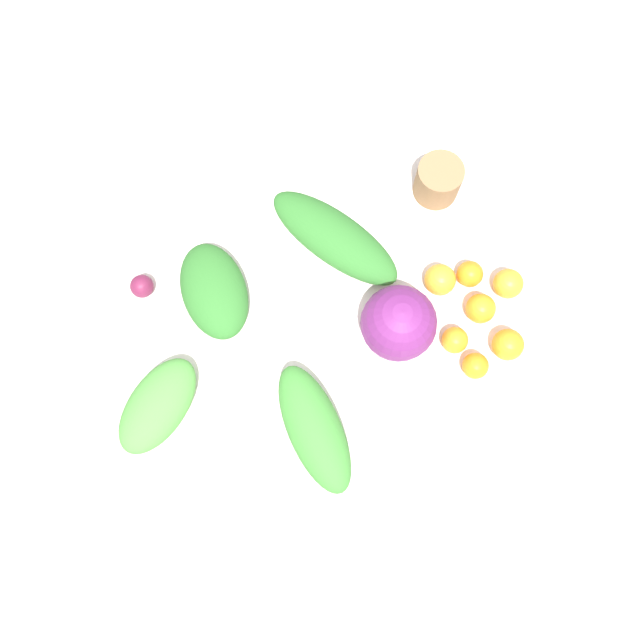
{
  "coord_description": "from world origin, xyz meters",
  "views": [
    {
      "loc": [
        -0.01,
        0.48,
        2.43
      ],
      "look_at": [
        0.0,
        0.0,
        0.73
      ],
      "focal_mm": 40.0,
      "sensor_mm": 36.0,
      "label": 1
    }
  ],
  "objects": [
    {
      "name": "cabbage_purple",
      "position": [
        -0.19,
        0.03,
        0.8
      ],
      "size": [
        0.18,
        0.18,
        0.18
      ],
      "primitive_type": "sphere",
      "color": "#6B2366",
      "rests_on": "dining_table"
    },
    {
      "name": "greens_bunch_chard",
      "position": [
        0.26,
        -0.06,
        0.75
      ],
      "size": [
        0.24,
        0.3,
        0.09
      ],
      "primitive_type": "ellipsoid",
      "rotation": [
        0.0,
        0.0,
        5.06
      ],
      "color": "#2D6B28",
      "rests_on": "dining_table"
    },
    {
      "name": "orange_2",
      "position": [
        -0.33,
        0.05,
        0.74
      ],
      "size": [
        0.07,
        0.07,
        0.07
      ],
      "primitive_type": "sphere",
      "color": "orange",
      "rests_on": "dining_table"
    },
    {
      "name": "ground_plane",
      "position": [
        0.0,
        0.0,
        0.0
      ],
      "size": [
        8.0,
        8.0,
        0.0
      ],
      "primitive_type": "plane",
      "color": "#C6B289"
    },
    {
      "name": "orange_4",
      "position": [
        -0.3,
        -0.1,
        0.75
      ],
      "size": [
        0.08,
        0.08,
        0.08
      ],
      "primitive_type": "sphere",
      "color": "orange",
      "rests_on": "dining_table"
    },
    {
      "name": "greens_bunch_scallion",
      "position": [
        0.01,
        0.27,
        0.75
      ],
      "size": [
        0.25,
        0.35,
        0.1
      ],
      "primitive_type": "ellipsoid",
      "rotation": [
        0.0,
        0.0,
        5.13
      ],
      "color": "#3D8433",
      "rests_on": "dining_table"
    },
    {
      "name": "greens_bunch_kale",
      "position": [
        0.38,
        0.22,
        0.75
      ],
      "size": [
        0.25,
        0.29,
        0.09
      ],
      "primitive_type": "ellipsoid",
      "rotation": [
        0.0,
        0.0,
        4.18
      ],
      "color": "#4C933D",
      "rests_on": "dining_table"
    },
    {
      "name": "greens_bunch_dandelion",
      "position": [
        -0.03,
        -0.21,
        0.75
      ],
      "size": [
        0.39,
        0.34,
        0.09
      ],
      "primitive_type": "ellipsoid",
      "rotation": [
        0.0,
        0.0,
        5.64
      ],
      "color": "#2D6B28",
      "rests_on": "dining_table"
    },
    {
      "name": "orange_6",
      "position": [
        -0.38,
        0.11,
        0.74
      ],
      "size": [
        0.06,
        0.06,
        0.06
      ],
      "primitive_type": "sphere",
      "color": "orange",
      "rests_on": "dining_table"
    },
    {
      "name": "dining_table",
      "position": [
        0.0,
        0.0,
        0.62
      ],
      "size": [
        1.12,
        1.08,
        0.71
      ],
      "color": "silver",
      "rests_on": "ground_plane"
    },
    {
      "name": "orange_3",
      "position": [
        -0.38,
        -0.12,
        0.74
      ],
      "size": [
        0.07,
        0.07,
        0.07
      ],
      "primitive_type": "sphere",
      "color": "orange",
      "rests_on": "dining_table"
    },
    {
      "name": "orange_1",
      "position": [
        -0.46,
        0.06,
        0.75
      ],
      "size": [
        0.08,
        0.08,
        0.08
      ],
      "primitive_type": "sphere",
      "color": "orange",
      "rests_on": "dining_table"
    },
    {
      "name": "orange_0",
      "position": [
        -0.4,
        -0.03,
        0.74
      ],
      "size": [
        0.07,
        0.07,
        0.07
      ],
      "primitive_type": "sphere",
      "color": "orange",
      "rests_on": "dining_table"
    },
    {
      "name": "beet_root",
      "position": [
        0.45,
        -0.08,
        0.74
      ],
      "size": [
        0.06,
        0.06,
        0.06
      ],
      "primitive_type": "sphere",
      "color": "maroon",
      "rests_on": "dining_table"
    },
    {
      "name": "paper_bag",
      "position": [
        -0.3,
        -0.37,
        0.76
      ],
      "size": [
        0.12,
        0.12,
        0.11
      ],
      "primitive_type": "cylinder",
      "color": "olive",
      "rests_on": "dining_table"
    },
    {
      "name": "orange_5",
      "position": [
        -0.47,
        -0.09,
        0.74
      ],
      "size": [
        0.08,
        0.08,
        0.08
      ],
      "primitive_type": "sphere",
      "color": "orange",
      "rests_on": "dining_table"
    }
  ]
}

